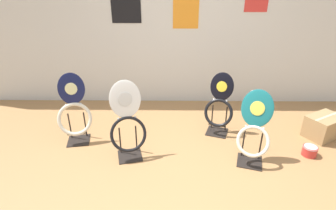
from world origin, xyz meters
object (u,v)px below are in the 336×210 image
(toilet_seat_display_jazz_black, at_px, (219,106))
(paint_can, at_px, (310,150))
(toilet_seat_display_white_plain, at_px, (127,123))
(toilet_seat_display_navy_moon, at_px, (74,114))
(storage_box, at_px, (324,126))
(toilet_seat_display_teal_sax, at_px, (254,130))

(toilet_seat_display_jazz_black, bearing_deg, paint_can, -27.36)
(toilet_seat_display_white_plain, relative_size, toilet_seat_display_jazz_black, 1.10)
(toilet_seat_display_navy_moon, bearing_deg, storage_box, 2.60)
(toilet_seat_display_teal_sax, relative_size, storage_box, 1.49)
(toilet_seat_display_teal_sax, height_order, paint_can, toilet_seat_display_teal_sax)
(toilet_seat_display_navy_moon, relative_size, storage_box, 1.61)
(storage_box, bearing_deg, paint_can, -130.73)
(toilet_seat_display_teal_sax, bearing_deg, storage_box, 25.58)
(toilet_seat_display_jazz_black, xyz_separation_m, paint_can, (1.04, -0.54, -0.33))
(toilet_seat_display_white_plain, xyz_separation_m, paint_can, (2.20, 0.02, -0.38))
(toilet_seat_display_teal_sax, xyz_separation_m, storage_box, (1.13, 0.54, -0.26))
(toilet_seat_display_white_plain, bearing_deg, toilet_seat_display_teal_sax, -3.26)
(toilet_seat_display_teal_sax, distance_m, storage_box, 1.28)
(toilet_seat_display_jazz_black, height_order, paint_can, toilet_seat_display_jazz_black)
(toilet_seat_display_jazz_black, bearing_deg, storage_box, -4.03)
(toilet_seat_display_white_plain, xyz_separation_m, toilet_seat_display_jazz_black, (1.16, 0.56, -0.05))
(toilet_seat_display_white_plain, bearing_deg, toilet_seat_display_navy_moon, 157.08)
(toilet_seat_display_navy_moon, distance_m, toilet_seat_display_jazz_black, 1.90)
(paint_can, distance_m, storage_box, 0.58)
(toilet_seat_display_white_plain, bearing_deg, paint_can, 0.50)
(toilet_seat_display_white_plain, xyz_separation_m, toilet_seat_display_teal_sax, (1.45, -0.08, -0.03))
(toilet_seat_display_jazz_black, xyz_separation_m, storage_box, (1.41, -0.10, -0.24))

